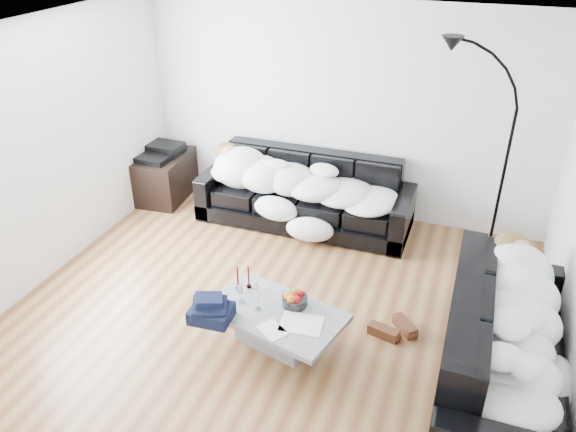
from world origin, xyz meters
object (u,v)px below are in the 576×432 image
(av_cabinet, at_px, (164,176))
(sofa_right, at_px, (508,346))
(fruit_bowl, at_px, (295,298))
(candle_left, at_px, (238,279))
(candle_right, at_px, (249,277))
(wine_glass_a, at_px, (257,291))
(sleeper_back, at_px, (304,177))
(stereo, at_px, (161,151))
(wine_glass_c, at_px, (258,302))
(wine_glass_b, at_px, (241,294))
(sofa_back, at_px, (305,192))
(sleeper_right, at_px, (513,326))
(coffee_table, at_px, (276,327))
(floor_lamp, at_px, (505,169))
(shoes, at_px, (393,329))

(av_cabinet, bearing_deg, sofa_right, -30.26)
(fruit_bowl, height_order, candle_left, candle_left)
(sofa_right, distance_m, av_cabinet, 4.84)
(sofa_right, bearing_deg, candle_right, 86.18)
(wine_glass_a, xyz_separation_m, candle_right, (-0.13, 0.12, 0.04))
(sofa_right, bearing_deg, av_cabinet, 64.24)
(sofa_right, xyz_separation_m, sleeper_back, (-2.37, 2.02, 0.19))
(sleeper_back, relative_size, candle_left, 8.80)
(sleeper_back, relative_size, stereo, 4.95)
(fruit_bowl, bearing_deg, sofa_right, -1.71)
(candle_left, relative_size, av_cabinet, 0.29)
(wine_glass_c, bearing_deg, candle_left, 144.66)
(fruit_bowl, distance_m, stereo, 3.29)
(sofa_right, xyz_separation_m, wine_glass_b, (-2.25, -0.07, -0.01))
(wine_glass_b, distance_m, wine_glass_c, 0.18)
(sleeper_back, height_order, wine_glass_c, sleeper_back)
(sofa_back, distance_m, sleeper_right, 3.15)
(coffee_table, bearing_deg, stereo, 137.97)
(floor_lamp, bearing_deg, candle_right, -138.14)
(floor_lamp, bearing_deg, sleeper_right, -86.80)
(av_cabinet, xyz_separation_m, stereo, (0.00, 0.00, 0.36))
(fruit_bowl, height_order, candle_right, candle_right)
(sofa_right, height_order, sleeper_back, sofa_right)
(candle_left, height_order, candle_right, candle_left)
(shoes, height_order, floor_lamp, floor_lamp)
(sofa_back, bearing_deg, candle_left, -89.67)
(wine_glass_b, bearing_deg, wine_glass_c, -12.41)
(sleeper_back, distance_m, candle_left, 1.94)
(wine_glass_c, bearing_deg, sofa_right, 3.10)
(wine_glass_a, distance_m, av_cabinet, 3.03)
(sofa_back, distance_m, candle_left, 1.98)
(sleeper_back, height_order, floor_lamp, floor_lamp)
(sofa_right, height_order, candle_right, sofa_right)
(coffee_table, bearing_deg, shoes, 25.78)
(sofa_right, relative_size, sleeper_back, 1.02)
(wine_glass_b, relative_size, av_cabinet, 0.21)
(sleeper_right, relative_size, stereo, 4.35)
(shoes, bearing_deg, candle_right, -145.62)
(sleeper_back, xyz_separation_m, candle_left, (0.01, -1.93, -0.17))
(sofa_right, xyz_separation_m, candle_right, (-2.28, 0.15, 0.01))
(sofa_right, xyz_separation_m, fruit_bowl, (-1.79, 0.05, -0.04))
(fruit_bowl, distance_m, wine_glass_a, 0.36)
(coffee_table, distance_m, candle_left, 0.56)
(coffee_table, distance_m, stereo, 3.32)
(sofa_back, relative_size, fruit_bowl, 11.19)
(fruit_bowl, height_order, floor_lamp, floor_lamp)
(sofa_right, bearing_deg, sleeper_right, -180.00)
(coffee_table, xyz_separation_m, candle_right, (-0.36, 0.25, 0.29))
(shoes, distance_m, stereo, 3.88)
(av_cabinet, bearing_deg, candle_right, -47.69)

